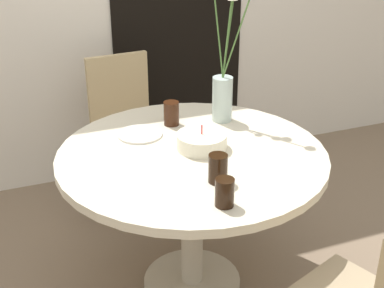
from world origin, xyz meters
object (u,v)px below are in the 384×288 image
Objects in this scene: drink_glass_1 at (218,168)px; drink_glass_2 at (171,113)px; drink_glass_0 at (225,192)px; side_plate at (140,134)px; chair_left_flank at (125,122)px; birthday_cake at (202,141)px; flower_vase at (226,75)px.

drink_glass_1 is 0.61m from drink_glass_2.
side_plate is at bearing 99.32° from drink_glass_0.
chair_left_flank is 7.67× the size of drink_glass_2.
chair_left_flank is 8.30× the size of drink_glass_0.
chair_left_flank is 4.03× the size of birthday_cake.
drink_glass_2 is at bearing 88.33° from drink_glass_1.
chair_left_flank reaches higher than drink_glass_1.
birthday_cake is 0.41m from flower_vase.
chair_left_flank is 0.69m from drink_glass_2.
side_plate is (-0.46, -0.03, -0.24)m from flower_vase.
flower_vase reaches higher than chair_left_flank.
drink_glass_1 is 0.99× the size of drink_glass_2.
drink_glass_2 is at bearing 171.55° from flower_vase.
side_plate is (-0.22, 0.24, -0.03)m from birthday_cake.
drink_glass_2 is (-0.04, 0.31, 0.02)m from birthday_cake.
drink_glass_1 is (0.07, -1.23, 0.28)m from chair_left_flank.
flower_vase is 6.31× the size of drink_glass_1.
chair_left_flank is 1.43m from drink_glass_0.
side_plate is 0.73m from drink_glass_0.
flower_vase reaches higher than drink_glass_2.
flower_vase is 6.79× the size of drink_glass_0.
birthday_cake is 2.06× the size of drink_glass_0.
flower_vase is 3.49× the size of side_plate.
drink_glass_1 is at bearing -100.33° from birthday_cake.
chair_left_flank is at bearing 118.55° from flower_vase.
side_plate is 1.95× the size of drink_glass_0.
birthday_cake is at bearing 77.72° from drink_glass_0.
drink_glass_2 is at bearing 97.01° from birthday_cake.
drink_glass_0 is at bearing -80.68° from side_plate.
birthday_cake is (0.12, -0.92, 0.26)m from chair_left_flank.
birthday_cake is 0.31m from drink_glass_2.
flower_vase is at bearing 63.08° from drink_glass_1.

